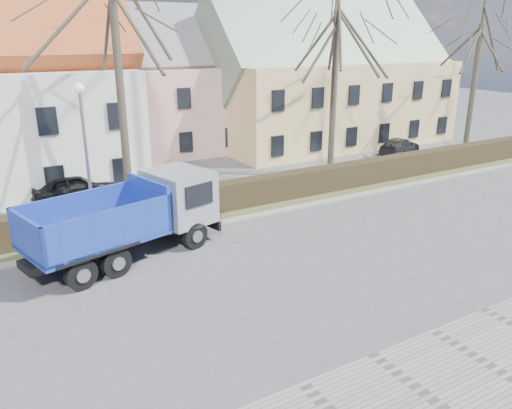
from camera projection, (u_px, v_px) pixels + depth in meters
ground at (256, 268)px, 17.83m from camera, size 120.00×120.00×0.00m
curb_far at (203, 226)px, 21.58m from camera, size 80.00×0.30×0.12m
grass_strip at (188, 215)px, 22.89m from camera, size 80.00×3.00×0.10m
hedge at (189, 204)px, 22.54m from camera, size 60.00×0.90×1.30m
building_pink at (162, 94)px, 34.82m from camera, size 10.80×8.80×8.00m
building_yellow at (325, 85)px, 37.98m from camera, size 18.80×10.80×8.50m
tree_1 at (119, 73)px, 21.80m from camera, size 9.20×9.20×12.65m
tree_2 at (334, 80)px, 27.77m from camera, size 8.00×8.00×11.00m
tree_3 at (475, 77)px, 33.55m from camera, size 7.60×7.60×10.45m
dump_truck at (119, 222)px, 18.05m from camera, size 7.91×4.59×2.98m
streetlight at (87, 157)px, 20.65m from camera, size 0.48×0.48×6.18m
cart_frame at (122, 233)px, 20.10m from camera, size 0.78×0.60×0.63m
parked_car_a at (73, 186)px, 24.98m from camera, size 4.33×2.12×1.42m
parked_car_b at (399, 146)px, 34.58m from camera, size 4.27×2.85×1.15m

